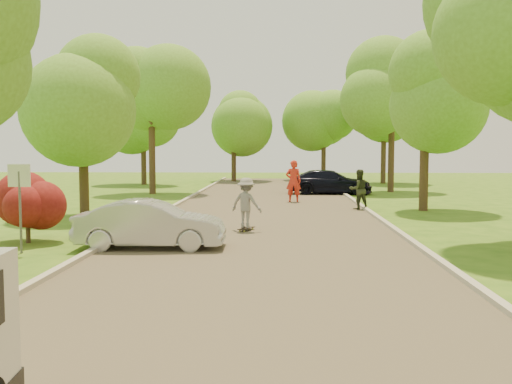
% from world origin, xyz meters
% --- Properties ---
extents(ground, '(100.00, 100.00, 0.00)m').
position_xyz_m(ground, '(0.00, 0.00, 0.00)').
color(ground, '#346217').
rests_on(ground, ground).
extents(road, '(8.00, 60.00, 0.01)m').
position_xyz_m(road, '(0.00, 8.00, 0.01)').
color(road, '#4C4438').
rests_on(road, ground).
extents(curb_left, '(0.18, 60.00, 0.12)m').
position_xyz_m(curb_left, '(-4.05, 8.00, 0.06)').
color(curb_left, '#B2AD9E').
rests_on(curb_left, ground).
extents(curb_right, '(0.18, 60.00, 0.12)m').
position_xyz_m(curb_right, '(4.05, 8.00, 0.06)').
color(curb_right, '#B2AD9E').
rests_on(curb_right, ground).
extents(street_sign, '(0.55, 0.06, 2.17)m').
position_xyz_m(street_sign, '(-5.80, 4.00, 1.56)').
color(street_sign, '#59595E').
rests_on(street_sign, ground).
extents(red_shrub, '(1.70, 1.70, 1.95)m').
position_xyz_m(red_shrub, '(-6.30, 5.50, 1.10)').
color(red_shrub, '#382619').
rests_on(red_shrub, ground).
extents(tree_l_midb, '(4.30, 4.20, 6.62)m').
position_xyz_m(tree_l_midb, '(-6.81, 12.00, 4.59)').
color(tree_l_midb, '#382619').
rests_on(tree_l_midb, ground).
extents(tree_l_far, '(4.92, 4.80, 7.79)m').
position_xyz_m(tree_l_far, '(-6.39, 22.00, 5.47)').
color(tree_l_far, '#382619').
rests_on(tree_l_far, ground).
extents(tree_r_midb, '(4.51, 4.40, 7.01)m').
position_xyz_m(tree_r_midb, '(6.60, 14.00, 4.88)').
color(tree_r_midb, '#382619').
rests_on(tree_r_midb, ground).
extents(tree_r_far, '(5.33, 5.20, 8.34)m').
position_xyz_m(tree_r_far, '(7.23, 24.00, 5.83)').
color(tree_r_far, '#382619').
rests_on(tree_r_far, ground).
extents(tree_bg_a, '(5.12, 5.00, 7.72)m').
position_xyz_m(tree_bg_a, '(-8.78, 30.00, 5.31)').
color(tree_bg_a, '#382619').
rests_on(tree_bg_a, ground).
extents(tree_bg_b, '(5.12, 5.00, 7.95)m').
position_xyz_m(tree_bg_b, '(8.22, 32.00, 5.54)').
color(tree_bg_b, '#382619').
rests_on(tree_bg_b, ground).
extents(tree_bg_c, '(4.92, 4.80, 7.33)m').
position_xyz_m(tree_bg_c, '(-2.79, 34.00, 5.02)').
color(tree_bg_c, '#382619').
rests_on(tree_bg_c, ground).
extents(tree_bg_d, '(5.12, 5.00, 7.72)m').
position_xyz_m(tree_bg_d, '(4.22, 36.00, 5.31)').
color(tree_bg_d, '#382619').
rests_on(tree_bg_d, ground).
extents(silver_sedan, '(3.81, 1.43, 1.24)m').
position_xyz_m(silver_sedan, '(-2.78, 4.77, 0.62)').
color(silver_sedan, '#AEAEB3').
rests_on(silver_sedan, ground).
extents(dark_sedan, '(4.68, 2.03, 1.34)m').
position_xyz_m(dark_sedan, '(3.30, 22.23, 0.67)').
color(dark_sedan, black).
rests_on(dark_sedan, ground).
extents(longboard, '(0.54, 0.82, 0.09)m').
position_xyz_m(longboard, '(-0.52, 7.88, 0.09)').
color(longboard, black).
rests_on(longboard, ground).
extents(skateboarder, '(1.15, 0.94, 1.55)m').
position_xyz_m(skateboarder, '(-0.52, 7.88, 0.88)').
color(skateboarder, gray).
rests_on(skateboarder, longboard).
extents(person_striped, '(0.73, 0.48, 1.99)m').
position_xyz_m(person_striped, '(1.16, 17.41, 0.99)').
color(person_striped, red).
rests_on(person_striped, ground).
extents(person_olive, '(0.96, 0.84, 1.67)m').
position_xyz_m(person_olive, '(3.80, 14.29, 0.84)').
color(person_olive, '#2A311D').
rests_on(person_olive, ground).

